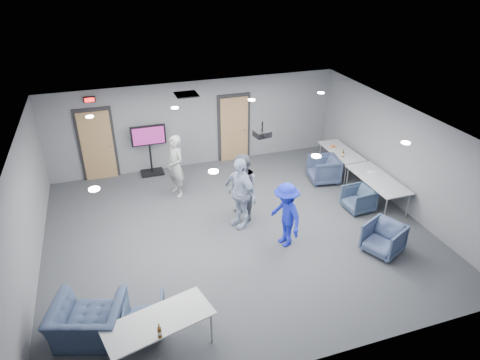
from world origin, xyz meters
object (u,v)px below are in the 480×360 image
object	(u,v)px
table_right_b	(378,180)
bottle_right	(343,154)
person_a	(176,166)
tv_stand	(150,147)
person_b	(242,189)
projector	(262,134)
chair_right_c	(383,238)
table_front_left	(159,322)
person_d	(286,215)
chair_front_b	(89,322)
table_right_a	(341,152)
person_c	(240,193)
chair_right_b	(359,199)
chair_front_a	(145,315)
chair_right_a	(324,170)
bottle_front	(160,332)

from	to	relation	value
table_right_b	bottle_right	distance (m)	1.51
person_a	tv_stand	distance (m)	1.59
person_b	projector	size ratio (longest dim) A/B	4.54
chair_right_c	table_right_b	distance (m)	2.25
table_front_left	tv_stand	distance (m)	6.80
person_d	tv_stand	size ratio (longest dim) A/B	1.01
person_d	projector	xyz separation A→B (m)	(-0.22, 1.03, 1.61)
person_a	chair_front_b	size ratio (longest dim) A/B	1.47
person_b	bottle_right	bearing A→B (deg)	108.23
table_right_a	projector	bearing A→B (deg)	118.73
table_front_left	tv_stand	size ratio (longest dim) A/B	1.23
person_a	person_c	world-z (taller)	person_c
person_a	table_front_left	xyz separation A→B (m)	(-1.30, -5.24, -0.20)
chair_right_b	tv_stand	world-z (taller)	tv_stand
projector	table_right_a	bearing A→B (deg)	18.57
person_a	tv_stand	world-z (taller)	person_a
chair_front_a	projector	size ratio (longest dim) A/B	1.79
person_c	person_b	bearing A→B (deg)	125.72
chair_right_a	bottle_front	world-z (taller)	bottle_front
chair_right_b	bottle_front	world-z (taller)	bottle_front
bottle_right	projector	size ratio (longest dim) A/B	0.60
person_a	person_b	bearing A→B (deg)	15.60
chair_right_c	bottle_front	bearing A→B (deg)	-98.95
person_b	person_c	world-z (taller)	person_c
chair_right_a	chair_right_b	xyz separation A→B (m)	(0.11, -1.72, -0.06)
chair_right_b	chair_front_a	world-z (taller)	chair_right_b
chair_right_b	chair_right_c	world-z (taller)	chair_right_c
chair_right_a	chair_right_c	size ratio (longest dim) A/B	1.07
person_d	bottle_right	distance (m)	3.80
person_c	person_d	size ratio (longest dim) A/B	1.15
table_right_a	bottle_right	xyz separation A→B (m)	(-0.19, -0.41, 0.14)
chair_right_a	chair_front_b	distance (m)	7.79
table_right_a	projector	distance (m)	4.15
person_c	table_front_left	bearing A→B (deg)	-59.77
person_d	chair_right_a	xyz separation A→B (m)	(2.34, 2.48, -0.41)
bottle_right	projector	bearing A→B (deg)	-155.77
bottle_right	chair_right_c	bearing A→B (deg)	-104.93
person_a	chair_front_b	xyz separation A→B (m)	(-2.44, -4.57, -0.49)
chair_right_c	chair_front_b	world-z (taller)	chair_front_b
person_c	bottle_right	world-z (taller)	person_c
chair_right_c	table_right_b	bearing A→B (deg)	125.06
person_d	table_right_a	xyz separation A→B (m)	(3.10, 2.85, -0.11)
person_d	table_right_b	size ratio (longest dim) A/B	0.80
chair_front_b	bottle_right	size ratio (longest dim) A/B	5.02
person_b	chair_front_a	bearing A→B (deg)	-44.68
person_d	chair_right_c	size ratio (longest dim) A/B	2.01
chair_right_c	bottle_front	size ratio (longest dim) A/B	2.85
chair_right_c	table_front_left	bearing A→B (deg)	-102.47
chair_right_b	person_a	bearing A→B (deg)	-120.42
chair_front_a	chair_front_b	distance (m)	0.95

